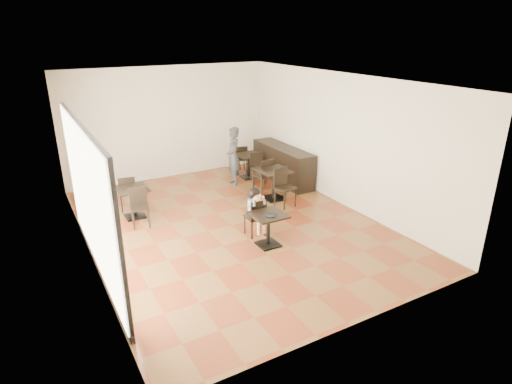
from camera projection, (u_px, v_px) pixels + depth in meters
floor at (232, 225)px, 9.64m from camera, size 6.00×8.00×0.01m
ceiling at (229, 80)px, 8.49m from camera, size 6.00×8.00×0.01m
wall_back at (169, 123)px, 12.31m from camera, size 6.00×0.01×3.20m
wall_front at (361, 229)px, 5.82m from camera, size 6.00×0.01×3.20m
wall_left at (81, 180)px, 7.68m from camera, size 0.01×8.00×3.20m
wall_right at (340, 140)px, 10.45m from camera, size 0.01×8.00×3.20m
storefront_window at (89, 199)px, 7.36m from camera, size 0.04×4.50×2.60m
child_table at (268, 230)px, 8.64m from camera, size 0.66×0.66×0.70m
child_chair at (255, 217)px, 9.06m from camera, size 0.38×0.38×0.84m
child at (255, 212)px, 9.02m from camera, size 0.38×0.53×1.06m
plate at (271, 215)px, 8.43m from camera, size 0.24×0.24×0.01m
pizza_slice at (259, 198)px, 8.73m from camera, size 0.24×0.19×0.06m
adult_patron at (233, 156)px, 11.90m from camera, size 0.53×0.68×1.64m
cafe_table_mid at (274, 185)px, 10.99m from camera, size 0.85×0.85×0.79m
cafe_table_left at (134, 203)px, 9.94m from camera, size 0.79×0.79×0.72m
cafe_table_back at (249, 166)px, 12.60m from camera, size 0.82×0.82×0.71m
chair_mid_a at (263, 176)px, 11.41m from camera, size 0.48×0.48×0.95m
chair_mid_b at (285, 188)px, 10.52m from camera, size 0.48×0.48×0.95m
chair_left_a at (127, 192)px, 10.36m from camera, size 0.45×0.45×0.87m
chair_left_b at (140, 208)px, 9.47m from camera, size 0.45×0.45×0.87m
chair_back_a at (240, 159)px, 13.02m from camera, size 0.47×0.47×0.86m
chair_back_b at (258, 169)px, 12.13m from camera, size 0.47×0.47×0.86m
service_counter at (283, 164)px, 12.30m from camera, size 0.60×2.40×1.00m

